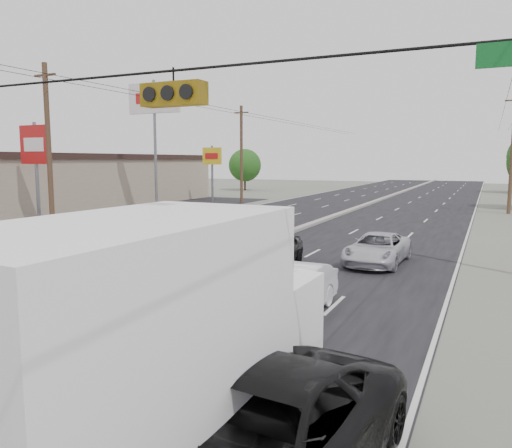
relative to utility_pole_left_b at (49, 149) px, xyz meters
The scene contains 19 objects.
road_surface 20.18m from the utility_pole_left_b, 50.19° to the left, with size 20.00×160.00×0.02m, color black.
center_median 20.16m from the utility_pole_left_b, 50.19° to the left, with size 0.50×160.00×0.20m, color gray.
strip_mall 17.03m from the utility_pole_left_b, 143.47° to the left, with size 12.00×42.00×4.60m, color tan.
parking_lot 12.10m from the utility_pole_left_b, 114.23° to the left, with size 10.00×42.00×0.02m, color black.
utility_pole_left_b is the anchor object (origin of this frame).
utility_pole_left_c 25.00m from the utility_pole_left_b, 90.00° to the left, with size 1.60×0.30×10.00m.
utility_pole_right_c 35.36m from the utility_pole_left_b, 45.00° to the left, with size 1.60×0.30×10.00m.
pole_sign_mid 5.41m from the utility_pole_left_b, 146.31° to the left, with size 2.60×0.25×7.00m.
pole_sign_billboard 13.68m from the utility_pole_left_b, 98.75° to the left, with size 5.00×0.25×11.00m.
pole_sign_far 25.25m from the utility_pole_left_b, 97.97° to the left, with size 2.20×0.25×6.00m.
tree_left_far 46.01m from the utility_pole_left_b, 101.92° to the left, with size 4.80×4.80×6.12m.
box_truck 25.07m from the utility_pole_left_b, 39.46° to the right, with size 2.74×7.36×3.70m.
red_sedan 17.26m from the utility_pole_left_b, 33.63° to the right, with size 1.55×4.45×1.47m, color #A7100A.
black_suv 26.56m from the utility_pole_left_b, 37.19° to the right, with size 2.58×5.59×1.55m, color black.
queue_car_a 16.37m from the utility_pole_left_b, 10.81° to the right, with size 1.78×4.43×1.51m, color black.
queue_car_b 20.76m from the utility_pole_left_b, 24.64° to the right, with size 1.51×4.34×1.43m, color white.
queue_car_c 19.71m from the utility_pole_left_b, ahead, with size 2.18×4.73×1.32m, color silver.
oncoming_near 7.99m from the utility_pole_left_b, 29.11° to the right, with size 1.85×4.54×1.32m, color black.
oncoming_far 13.40m from the utility_pole_left_b, 28.75° to the left, with size 2.40×5.21×1.45m, color #B9BCC2.
Camera 1 is at (10.92, -6.50, 4.46)m, focal length 35.00 mm.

